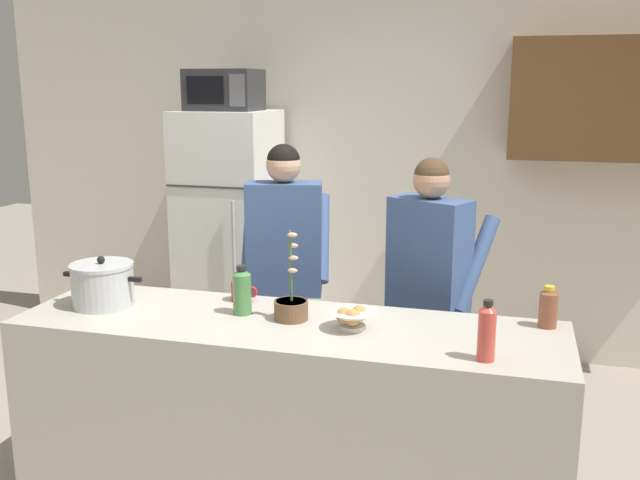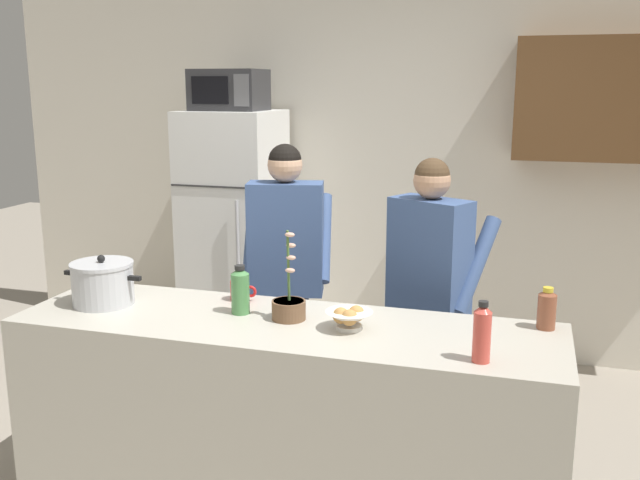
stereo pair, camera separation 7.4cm
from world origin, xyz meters
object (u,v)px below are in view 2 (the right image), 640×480
at_px(bread_bowl, 349,318).
at_px(potted_orchid, 289,306).
at_px(cooking_pot, 103,283).
at_px(refrigerator, 234,233).
at_px(bottle_near_edge, 547,309).
at_px(person_by_sink, 430,276).
at_px(bottle_mid_counter, 482,332).
at_px(person_near_pot, 286,254).
at_px(microwave, 229,90).
at_px(coffee_mug, 240,291).
at_px(bottle_far_corner, 240,290).

bearing_deg(bread_bowl, potted_orchid, 168.98).
bearing_deg(cooking_pot, refrigerator, 94.30).
xyz_separation_m(refrigerator, bottle_near_edge, (2.13, -1.61, 0.13)).
height_order(person_by_sink, bottle_mid_counter, person_by_sink).
distance_m(person_near_pot, cooking_pot, 1.04).
bearing_deg(refrigerator, microwave, -89.93).
relative_size(cooking_pot, coffee_mug, 3.07).
xyz_separation_m(person_near_pot, cooking_pot, (-0.61, -0.84, 0.01)).
height_order(bottle_mid_counter, potted_orchid, potted_orchid).
height_order(person_near_pot, cooking_pot, person_near_pot).
bearing_deg(person_by_sink, bottle_far_corner, -138.79).
height_order(coffee_mug, bottle_mid_counter, bottle_mid_counter).
height_order(microwave, bottle_near_edge, microwave).
height_order(bottle_mid_counter, bottle_far_corner, bottle_mid_counter).
relative_size(refrigerator, bread_bowl, 8.65).
bearing_deg(bottle_far_corner, bottle_near_edge, 7.80).
bearing_deg(cooking_pot, coffee_mug, 22.13).
height_order(person_by_sink, bread_bowl, person_by_sink).
relative_size(refrigerator, microwave, 3.65).
distance_m(refrigerator, microwave, 1.02).
relative_size(refrigerator, coffee_mug, 13.38).
distance_m(bottle_far_corner, potted_orchid, 0.24).
bearing_deg(coffee_mug, bottle_mid_counter, -21.37).
distance_m(cooking_pot, bottle_near_edge, 2.01).
bearing_deg(refrigerator, bottle_near_edge, -37.07).
distance_m(bottle_near_edge, potted_orchid, 1.10).
xyz_separation_m(person_by_sink, bread_bowl, (-0.24, -0.74, -0.01)).
height_order(person_near_pot, person_by_sink, person_near_pot).
bearing_deg(potted_orchid, bottle_near_edge, 10.27).
bearing_deg(bread_bowl, person_near_pot, 124.20).
bearing_deg(microwave, cooking_pot, -85.65).
relative_size(cooking_pot, potted_orchid, 1.00).
distance_m(microwave, bottle_mid_counter, 2.91).
relative_size(microwave, person_by_sink, 0.30).
xyz_separation_m(bottle_far_corner, potted_orchid, (0.24, -0.02, -0.05)).
relative_size(microwave, person_near_pot, 0.30).
relative_size(bottle_mid_counter, bottle_far_corner, 1.05).
distance_m(bottle_near_edge, bottle_far_corner, 1.33).
relative_size(refrigerator, bottle_far_corner, 7.82).
relative_size(bread_bowl, potted_orchid, 0.50).
bearing_deg(bottle_near_edge, potted_orchid, -169.73).
relative_size(person_near_pot, bottle_mid_counter, 6.87).
height_order(coffee_mug, potted_orchid, potted_orchid).
distance_m(cooking_pot, potted_orchid, 0.91).
height_order(person_near_pot, bottle_far_corner, person_near_pot).
bearing_deg(bottle_far_corner, person_near_pot, 94.22).
height_order(bread_bowl, bottle_near_edge, bottle_near_edge).
distance_m(cooking_pot, coffee_mug, 0.64).
distance_m(cooking_pot, bottle_far_corner, 0.67).
xyz_separation_m(microwave, potted_orchid, (1.05, -1.78, -0.91)).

